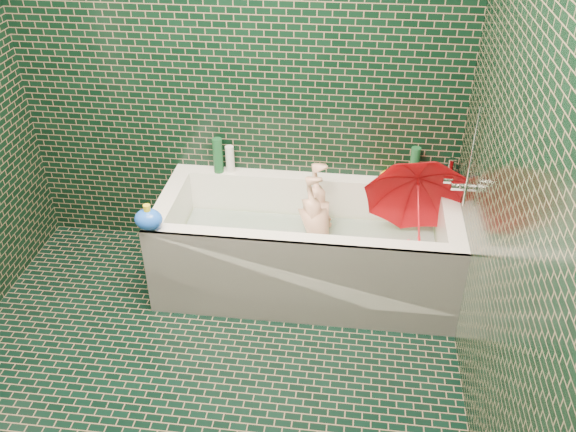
# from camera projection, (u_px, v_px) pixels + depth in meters

# --- Properties ---
(floor) EXTENTS (2.80, 2.80, 0.00)m
(floor) POSITION_uv_depth(u_px,v_px,m) (191.00, 410.00, 2.90)
(floor) COLOR black
(floor) RESTS_ON ground
(wall_back) EXTENTS (2.80, 0.00, 2.80)m
(wall_back) POSITION_uv_depth(u_px,v_px,m) (235.00, 57.00, 3.37)
(wall_back) COLOR black
(wall_back) RESTS_ON floor
(wall_right) EXTENTS (0.00, 2.80, 2.80)m
(wall_right) POSITION_uv_depth(u_px,v_px,m) (529.00, 208.00, 2.08)
(wall_right) COLOR black
(wall_right) RESTS_ON floor
(bathtub) EXTENTS (1.70, 0.75, 0.55)m
(bathtub) POSITION_uv_depth(u_px,v_px,m) (306.00, 255.00, 3.57)
(bathtub) COLOR white
(bathtub) RESTS_ON floor
(bath_mat) EXTENTS (1.35, 0.47, 0.01)m
(bath_mat) POSITION_uv_depth(u_px,v_px,m) (306.00, 261.00, 3.62)
(bath_mat) COLOR green
(bath_mat) RESTS_ON bathtub
(water) EXTENTS (1.48, 0.53, 0.00)m
(water) POSITION_uv_depth(u_px,v_px,m) (307.00, 241.00, 3.54)
(water) COLOR silver
(water) RESTS_ON bathtub
(faucet) EXTENTS (0.18, 0.19, 0.55)m
(faucet) POSITION_uv_depth(u_px,v_px,m) (463.00, 180.00, 3.19)
(faucet) COLOR silver
(faucet) RESTS_ON wall_right
(child) EXTENTS (0.90, 0.47, 0.27)m
(child) POSITION_uv_depth(u_px,v_px,m) (319.00, 236.00, 3.57)
(child) COLOR #E8AD91
(child) RESTS_ON bathtub
(umbrella) EXTENTS (0.66, 0.74, 0.76)m
(umbrella) POSITION_uv_depth(u_px,v_px,m) (419.00, 210.00, 3.30)
(umbrella) COLOR red
(umbrella) RESTS_ON bathtub
(soap_bottle_a) EXTENTS (0.11, 0.11, 0.23)m
(soap_bottle_a) POSITION_uv_depth(u_px,v_px,m) (437.00, 185.00, 3.59)
(soap_bottle_a) COLOR white
(soap_bottle_a) RESTS_ON bathtub
(soap_bottle_b) EXTENTS (0.11, 0.11, 0.19)m
(soap_bottle_b) POSITION_uv_depth(u_px,v_px,m) (445.00, 187.00, 3.56)
(soap_bottle_b) COLOR #3D1B68
(soap_bottle_b) RESTS_ON bathtub
(soap_bottle_c) EXTENTS (0.16, 0.16, 0.15)m
(soap_bottle_c) POSITION_uv_depth(u_px,v_px,m) (418.00, 183.00, 3.60)
(soap_bottle_c) COLOR #154C27
(soap_bottle_c) RESTS_ON bathtub
(bottle_right_tall) EXTENTS (0.06, 0.06, 0.23)m
(bottle_right_tall) POSITION_uv_depth(u_px,v_px,m) (414.00, 166.00, 3.54)
(bottle_right_tall) COLOR #154C27
(bottle_right_tall) RESTS_ON bathtub
(bottle_right_pump) EXTENTS (0.05, 0.05, 0.18)m
(bottle_right_pump) POSITION_uv_depth(u_px,v_px,m) (450.00, 173.00, 3.52)
(bottle_right_pump) COLOR silver
(bottle_right_pump) RESTS_ON bathtub
(bottle_left_tall) EXTENTS (0.07, 0.07, 0.22)m
(bottle_left_tall) POSITION_uv_depth(u_px,v_px,m) (218.00, 156.00, 3.66)
(bottle_left_tall) COLOR #154C27
(bottle_left_tall) RESTS_ON bathtub
(bottle_left_short) EXTENTS (0.07, 0.07, 0.17)m
(bottle_left_short) POSITION_uv_depth(u_px,v_px,m) (230.00, 159.00, 3.67)
(bottle_left_short) COLOR white
(bottle_left_short) RESTS_ON bathtub
(rubber_duck) EXTENTS (0.12, 0.09, 0.09)m
(rubber_duck) POSITION_uv_depth(u_px,v_px,m) (389.00, 174.00, 3.61)
(rubber_duck) COLOR yellow
(rubber_duck) RESTS_ON bathtub
(bath_toy) EXTENTS (0.18, 0.17, 0.14)m
(bath_toy) POSITION_uv_depth(u_px,v_px,m) (149.00, 219.00, 3.17)
(bath_toy) COLOR blue
(bath_toy) RESTS_ON bathtub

